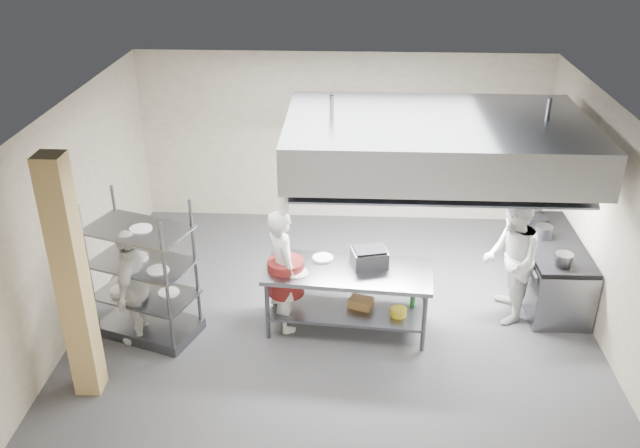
{
  "coord_description": "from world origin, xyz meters",
  "views": [
    {
      "loc": [
        0.17,
        -8.2,
        5.43
      ],
      "look_at": [
        -0.24,
        0.2,
        1.22
      ],
      "focal_mm": 38.0,
      "sensor_mm": 36.0,
      "label": 1
    }
  ],
  "objects_px": {
    "chef_head": "(283,270)",
    "stockpot": "(544,232)",
    "island": "(348,299)",
    "chef_plating": "(133,286)",
    "griddle": "(369,258)",
    "cooking_range": "(548,269)",
    "chef_line": "(511,260)",
    "pass_rack": "(143,270)"
  },
  "relations": [
    {
      "from": "griddle",
      "to": "chef_plating",
      "type": "bearing_deg",
      "value": 176.13
    },
    {
      "from": "chef_head",
      "to": "cooking_range",
      "type": "bearing_deg",
      "value": -102.31
    },
    {
      "from": "chef_line",
      "to": "chef_head",
      "type": "bearing_deg",
      "value": -78.97
    },
    {
      "from": "cooking_range",
      "to": "griddle",
      "type": "bearing_deg",
      "value": -162.02
    },
    {
      "from": "chef_plating",
      "to": "griddle",
      "type": "distance_m",
      "value": 3.09
    },
    {
      "from": "pass_rack",
      "to": "stockpot",
      "type": "relative_size",
      "value": 7.54
    },
    {
      "from": "chef_line",
      "to": "stockpot",
      "type": "xyz_separation_m",
      "value": [
        0.6,
        0.7,
        0.08
      ]
    },
    {
      "from": "chef_head",
      "to": "griddle",
      "type": "height_order",
      "value": "chef_head"
    },
    {
      "from": "chef_head",
      "to": "stockpot",
      "type": "distance_m",
      "value": 3.81
    },
    {
      "from": "chef_plating",
      "to": "griddle",
      "type": "bearing_deg",
      "value": 102.25
    },
    {
      "from": "island",
      "to": "pass_rack",
      "type": "distance_m",
      "value": 2.72
    },
    {
      "from": "island",
      "to": "griddle",
      "type": "distance_m",
      "value": 0.65
    },
    {
      "from": "chef_line",
      "to": "cooking_range",
      "type": "bearing_deg",
      "value": 134.79
    },
    {
      "from": "griddle",
      "to": "island",
      "type": "bearing_deg",
      "value": -166.4
    },
    {
      "from": "chef_head",
      "to": "chef_line",
      "type": "xyz_separation_m",
      "value": [
        3.06,
        0.37,
        0.03
      ]
    },
    {
      "from": "island",
      "to": "chef_head",
      "type": "distance_m",
      "value": 0.96
    },
    {
      "from": "island",
      "to": "chef_line",
      "type": "xyz_separation_m",
      "value": [
        2.19,
        0.38,
        0.45
      ]
    },
    {
      "from": "island",
      "to": "stockpot",
      "type": "height_order",
      "value": "stockpot"
    },
    {
      "from": "chef_line",
      "to": "pass_rack",
      "type": "bearing_deg",
      "value": -78.76
    },
    {
      "from": "griddle",
      "to": "stockpot",
      "type": "height_order",
      "value": "griddle"
    },
    {
      "from": "griddle",
      "to": "stockpot",
      "type": "distance_m",
      "value": 2.69
    },
    {
      "from": "pass_rack",
      "to": "chef_head",
      "type": "distance_m",
      "value": 1.82
    },
    {
      "from": "stockpot",
      "to": "island",
      "type": "bearing_deg",
      "value": -158.81
    },
    {
      "from": "island",
      "to": "stockpot",
      "type": "distance_m",
      "value": 3.04
    },
    {
      "from": "chef_head",
      "to": "stockpot",
      "type": "relative_size",
      "value": 6.83
    },
    {
      "from": "pass_rack",
      "to": "chef_head",
      "type": "bearing_deg",
      "value": 27.19
    },
    {
      "from": "cooking_range",
      "to": "stockpot",
      "type": "height_order",
      "value": "stockpot"
    },
    {
      "from": "cooking_range",
      "to": "chef_head",
      "type": "relative_size",
      "value": 1.14
    },
    {
      "from": "island",
      "to": "chef_head",
      "type": "relative_size",
      "value": 1.26
    },
    {
      "from": "stockpot",
      "to": "chef_line",
      "type": "bearing_deg",
      "value": -130.33
    },
    {
      "from": "cooking_range",
      "to": "chef_line",
      "type": "bearing_deg",
      "value": -139.32
    },
    {
      "from": "chef_line",
      "to": "stockpot",
      "type": "relative_size",
      "value": 7.08
    },
    {
      "from": "chef_plating",
      "to": "island",
      "type": "bearing_deg",
      "value": 100.33
    },
    {
      "from": "cooking_range",
      "to": "chef_plating",
      "type": "bearing_deg",
      "value": -166.3
    },
    {
      "from": "cooking_range",
      "to": "stockpot",
      "type": "relative_size",
      "value": 7.8
    },
    {
      "from": "pass_rack",
      "to": "chef_plating",
      "type": "relative_size",
      "value": 1.19
    },
    {
      "from": "chef_line",
      "to": "griddle",
      "type": "relative_size",
      "value": 4.01
    },
    {
      "from": "pass_rack",
      "to": "stockpot",
      "type": "bearing_deg",
      "value": 33.23
    },
    {
      "from": "chef_plating",
      "to": "griddle",
      "type": "relative_size",
      "value": 3.57
    },
    {
      "from": "island",
      "to": "chef_head",
      "type": "bearing_deg",
      "value": -175.52
    },
    {
      "from": "chef_plating",
      "to": "chef_head",
      "type": "bearing_deg",
      "value": 104.03
    },
    {
      "from": "island",
      "to": "chef_plating",
      "type": "relative_size",
      "value": 1.36
    }
  ]
}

